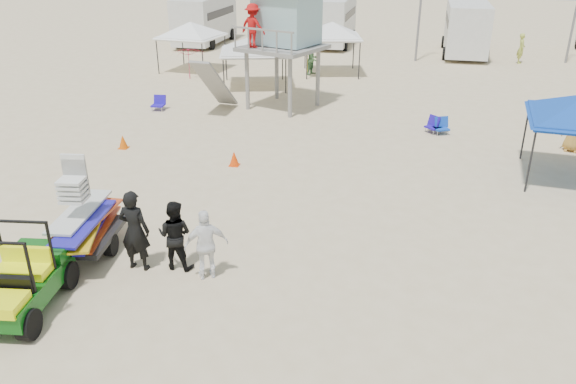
% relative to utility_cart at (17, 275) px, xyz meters
% --- Properties ---
extents(ground, '(140.00, 140.00, 0.00)m').
position_rel_utility_cart_xyz_m(ground, '(4.06, 1.17, -0.84)').
color(ground, beige).
rests_on(ground, ground).
extents(utility_cart, '(1.53, 2.53, 1.80)m').
position_rel_utility_cart_xyz_m(utility_cart, '(0.00, 0.00, 0.00)').
color(utility_cart, '#0B4C0F').
rests_on(utility_cart, ground).
extents(surf_trailer, '(1.69, 2.68, 2.20)m').
position_rel_utility_cart_xyz_m(surf_trailer, '(0.00, 2.33, 0.06)').
color(surf_trailer, black).
rests_on(surf_trailer, ground).
extents(man_left, '(0.71, 0.47, 1.94)m').
position_rel_utility_cart_xyz_m(man_left, '(1.52, 2.03, 0.13)').
color(man_left, black).
rests_on(man_left, ground).
extents(man_mid, '(0.82, 0.64, 1.66)m').
position_rel_utility_cart_xyz_m(man_mid, '(2.37, 2.28, -0.01)').
color(man_mid, black).
rests_on(man_mid, ground).
extents(man_right, '(1.04, 0.82, 1.65)m').
position_rel_utility_cart_xyz_m(man_right, '(3.22, 2.03, -0.01)').
color(man_right, white).
rests_on(man_right, ground).
extents(lifeguard_tower, '(3.95, 3.95, 4.91)m').
position_rel_utility_cart_xyz_m(lifeguard_tower, '(1.44, 16.13, 2.82)').
color(lifeguard_tower, gray).
rests_on(lifeguard_tower, ground).
extents(canopy_white_a, '(3.95, 3.95, 2.97)m').
position_rel_utility_cart_xyz_m(canopy_white_a, '(-0.81, 19.49, 1.58)').
color(canopy_white_a, black).
rests_on(canopy_white_a, ground).
extents(canopy_white_b, '(3.31, 3.31, 3.13)m').
position_rel_utility_cart_xyz_m(canopy_white_b, '(-5.37, 22.34, 1.74)').
color(canopy_white_b, black).
rests_on(canopy_white_b, ground).
extents(canopy_white_c, '(3.59, 3.59, 3.24)m').
position_rel_utility_cart_xyz_m(canopy_white_c, '(2.49, 23.36, 1.85)').
color(canopy_white_c, black).
rests_on(canopy_white_c, ground).
extents(umbrella_a, '(2.40, 2.42, 1.67)m').
position_rel_utility_cart_xyz_m(umbrella_a, '(-4.72, 20.27, -0.00)').
color(umbrella_a, red).
rests_on(umbrella_a, ground).
extents(umbrella_b, '(2.90, 2.91, 1.89)m').
position_rel_utility_cart_xyz_m(umbrella_b, '(1.30, 22.73, 0.11)').
color(umbrella_b, yellow).
rests_on(umbrella_b, ground).
extents(cone_near, '(0.34, 0.34, 0.50)m').
position_rel_utility_cart_xyz_m(cone_near, '(-2.81, 9.36, -0.59)').
color(cone_near, '#DC5406').
rests_on(cone_near, ground).
extents(cone_far, '(0.34, 0.34, 0.50)m').
position_rel_utility_cart_xyz_m(cone_far, '(1.64, 8.67, -0.59)').
color(cone_far, '#EF3F07').
rests_on(cone_far, ground).
extents(beach_chair_a, '(0.59, 0.64, 0.64)m').
position_rel_utility_cart_xyz_m(beach_chair_a, '(-3.75, 14.35, -0.53)').
color(beach_chair_a, '#2010B6').
rests_on(beach_chair_a, ground).
extents(beach_chair_b, '(0.70, 0.77, 0.64)m').
position_rel_utility_cart_xyz_m(beach_chair_b, '(8.42, 13.81, -0.53)').
color(beach_chair_b, '#1141B8').
rests_on(beach_chair_b, ground).
extents(beach_chair_c, '(0.74, 0.86, 0.64)m').
position_rel_utility_cart_xyz_m(beach_chair_c, '(8.13, 13.91, -0.53)').
color(beach_chair_c, '#210FA5').
rests_on(beach_chair_c, ground).
extents(rv_far_left, '(2.64, 6.80, 3.25)m').
position_rel_utility_cart_xyz_m(rv_far_left, '(-7.95, 31.16, 0.96)').
color(rv_far_left, silver).
rests_on(rv_far_left, ground).
extents(rv_mid_left, '(2.65, 6.50, 3.25)m').
position_rel_utility_cart_xyz_m(rv_mid_left, '(1.05, 32.66, 0.96)').
color(rv_mid_left, silver).
rests_on(rv_mid_left, ground).
extents(rv_mid_right, '(2.64, 7.00, 3.25)m').
position_rel_utility_cart_xyz_m(rv_mid_right, '(10.05, 31.16, 0.96)').
color(rv_mid_right, silver).
rests_on(rv_mid_right, ground).
extents(distant_beachgoers, '(12.37, 16.79, 1.78)m').
position_rel_utility_cart_xyz_m(distant_beachgoers, '(8.26, 20.91, 0.01)').
color(distant_beachgoers, '#4D8150').
rests_on(distant_beachgoers, ground).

